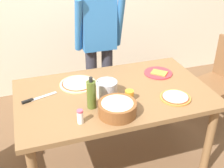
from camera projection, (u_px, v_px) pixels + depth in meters
The scene contains 13 objects.
ground at pixel (114, 160), 2.72m from camera, with size 8.00×8.00×0.00m, color brown.
dining_table at pixel (114, 101), 2.40m from camera, with size 1.60×0.96×0.76m.
person_cook at pixel (99, 40), 2.91m from camera, with size 0.49×0.25×1.62m.
chair_wooden_right at pixel (222, 77), 3.05m from camera, with size 0.49×0.49×0.95m.
pizza_raw_on_board at pixel (78, 84), 2.46m from camera, with size 0.32×0.32×0.02m.
pizza_cooked_on_tray at pixel (175, 97), 2.26m from camera, with size 0.25×0.25×0.02m.
plate_with_slice at pixel (158, 73), 2.64m from camera, with size 0.26×0.26×0.02m.
popcorn_bowl at pixel (117, 107), 2.04m from camera, with size 0.28×0.28×0.11m.
olive_oil_bottle at pixel (91, 94), 2.10m from camera, with size 0.07×0.07×0.26m.
steel_pot at pixel (107, 88), 2.27m from camera, with size 0.17×0.17×0.13m.
cup_orange at pixel (129, 95), 2.22m from camera, with size 0.07×0.07×0.09m, color orange.
salt_shaker at pixel (80, 117), 1.96m from camera, with size 0.04×0.04×0.11m.
chef_knife at pixel (35, 99), 2.25m from camera, with size 0.28×0.11×0.02m.
Camera 1 is at (-0.64, -1.91, 1.97)m, focal length 45.51 mm.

